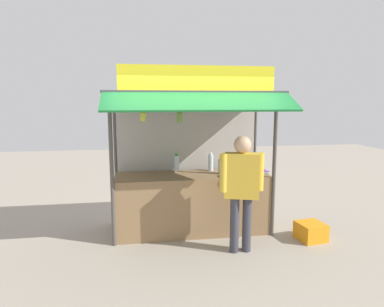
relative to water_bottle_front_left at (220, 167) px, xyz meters
The scene contains 12 objects.
ground_plane 1.18m from the water_bottle_front_left, behind, with size 20.00×20.00×0.00m, color #9E9384.
stall_counter 0.76m from the water_bottle_front_left, behind, with size 2.50×0.79×0.96m, color olive.
stall_structure 0.74m from the water_bottle_front_left, 167.56° to the left, with size 2.70×1.65×2.65m.
water_bottle_front_left is the anchor object (origin of this frame).
water_bottle_front_right 0.27m from the water_bottle_front_left, 114.26° to the left, with size 0.09×0.09×0.32m.
water_bottle_far_right 0.76m from the water_bottle_front_left, 156.99° to the left, with size 0.09×0.09×0.31m.
magazine_stack_mid_right 0.35m from the water_bottle_front_left, 74.51° to the right, with size 0.22×0.33×0.09m.
magazine_stack_far_left 0.67m from the water_bottle_front_left, ahead, with size 0.27×0.29×0.04m.
banana_bunch_inner_right 1.61m from the water_bottle_front_left, 157.82° to the right, with size 0.10×0.10×0.30m.
banana_bunch_inner_left 1.23m from the water_bottle_front_left, 144.94° to the right, with size 0.10×0.10×0.33m.
vendor_person 0.92m from the water_bottle_front_left, 84.57° to the right, with size 0.64×0.34×1.68m.
plastic_crate 1.75m from the water_bottle_front_left, 27.92° to the right, with size 0.39×0.39×0.27m, color orange.
Camera 1 is at (-0.85, -5.33, 2.16)m, focal length 31.52 mm.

